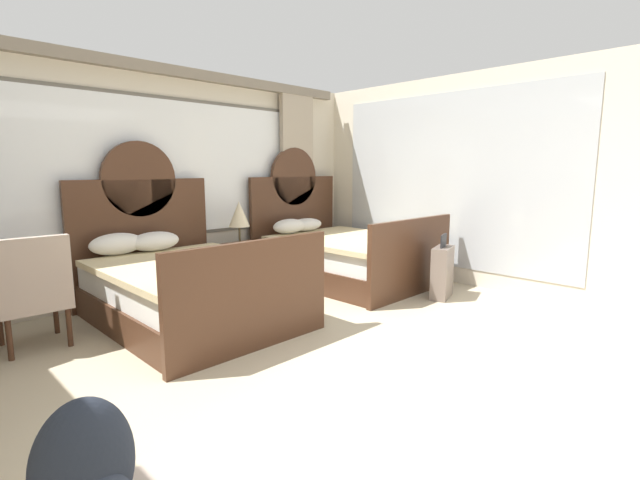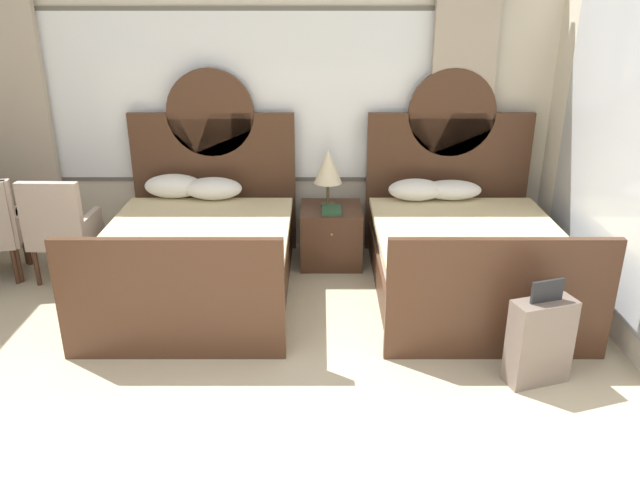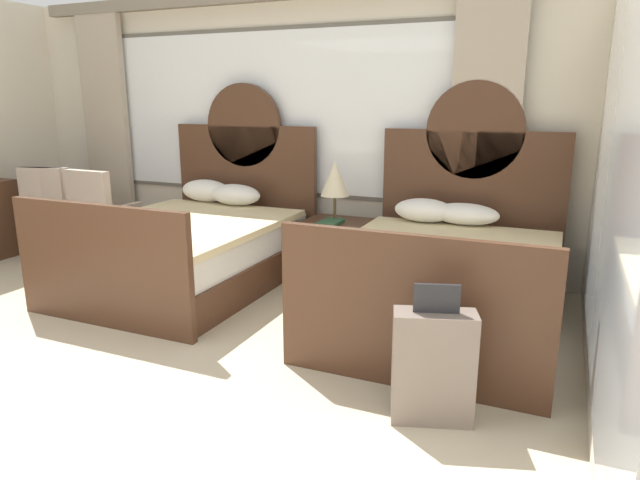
# 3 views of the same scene
# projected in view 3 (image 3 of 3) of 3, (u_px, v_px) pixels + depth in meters

# --- Properties ---
(wall_back_window) EXTENTS (6.03, 0.22, 2.70)m
(wall_back_window) POSITION_uv_depth(u_px,v_px,m) (273.00, 123.00, 5.73)
(wall_back_window) COLOR beige
(wall_back_window) RESTS_ON ground_plane
(wall_right_mirror) EXTENTS (0.08, 4.82, 2.70)m
(wall_right_mirror) POSITION_uv_depth(u_px,v_px,m) (632.00, 172.00, 2.46)
(wall_right_mirror) COLOR beige
(wall_right_mirror) RESTS_ON ground_plane
(bed_near_window) EXTENTS (1.60, 2.14, 1.81)m
(bed_near_window) POSITION_uv_depth(u_px,v_px,m) (192.00, 245.00, 5.12)
(bed_near_window) COLOR #472B1C
(bed_near_window) RESTS_ON ground_plane
(bed_near_mirror) EXTENTS (1.60, 2.14, 1.81)m
(bed_near_mirror) POSITION_uv_depth(u_px,v_px,m) (445.00, 276.00, 4.23)
(bed_near_mirror) COLOR #472B1C
(bed_near_mirror) RESTS_ON ground_plane
(nightstand_between_beds) EXTENTS (0.58, 0.61, 0.56)m
(nightstand_between_beds) POSITION_uv_depth(u_px,v_px,m) (335.00, 251.00, 5.25)
(nightstand_between_beds) COLOR #472B1C
(nightstand_between_beds) RESTS_ON ground_plane
(table_lamp_on_nightstand) EXTENTS (0.27, 0.27, 0.55)m
(table_lamp_on_nightstand) POSITION_uv_depth(u_px,v_px,m) (335.00, 179.00, 5.16)
(table_lamp_on_nightstand) COLOR brown
(table_lamp_on_nightstand) RESTS_ON nightstand_between_beds
(book_on_nightstand) EXTENTS (0.18, 0.26, 0.03)m
(book_on_nightstand) POSITION_uv_depth(u_px,v_px,m) (330.00, 222.00, 5.07)
(book_on_nightstand) COLOR #285133
(book_on_nightstand) RESTS_ON nightstand_between_beds
(armchair_by_window_left) EXTENTS (0.54, 0.54, 0.97)m
(armchair_by_window_left) POSITION_uv_depth(u_px,v_px,m) (101.00, 213.00, 5.77)
(armchair_by_window_left) COLOR #B29E8E
(armchair_by_window_left) RESTS_ON ground_plane
(armchair_by_window_centre) EXTENTS (0.61, 0.61, 0.97)m
(armchair_by_window_centre) POSITION_uv_depth(u_px,v_px,m) (54.00, 208.00, 6.03)
(armchair_by_window_centre) COLOR #B29E8E
(armchair_by_window_centre) RESTS_ON ground_plane
(armchair_by_window_right) EXTENTS (0.66, 0.66, 0.97)m
(armchair_by_window_right) POSITION_uv_depth(u_px,v_px,m) (55.00, 208.00, 6.03)
(armchair_by_window_right) COLOR #B29E8E
(armchair_by_window_right) RESTS_ON ground_plane
(suitcase_on_floor) EXTENTS (0.46, 0.30, 0.76)m
(suitcase_on_floor) POSITION_uv_depth(u_px,v_px,m) (433.00, 366.00, 2.92)
(suitcase_on_floor) COLOR #75665B
(suitcase_on_floor) RESTS_ON ground_plane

